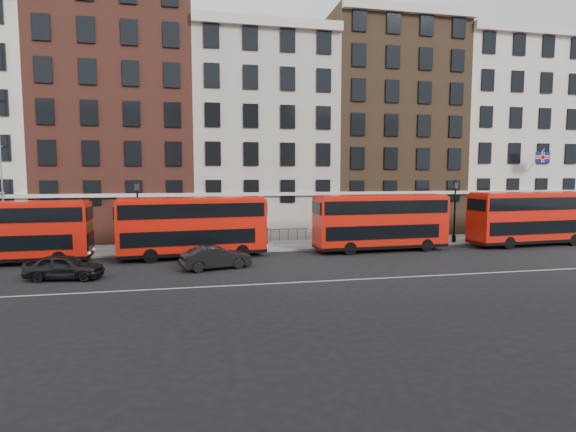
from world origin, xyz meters
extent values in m
plane|color=black|center=(0.00, 0.00, 0.00)|extent=(120.00, 120.00, 0.00)
cube|color=gray|center=(0.00, 10.50, 0.07)|extent=(80.00, 5.00, 0.15)
cube|color=gray|center=(0.00, 8.00, 0.08)|extent=(80.00, 0.30, 0.16)
cube|color=white|center=(0.00, -2.00, 0.01)|extent=(70.00, 0.12, 0.01)
cube|color=brown|center=(-12.80, 18.00, 11.00)|extent=(12.80, 10.00, 22.00)
cube|color=#A5A092|center=(0.00, 18.00, 9.50)|extent=(12.80, 10.00, 19.00)
cube|color=beige|center=(0.00, 12.75, 18.60)|extent=(12.80, 0.50, 0.80)
cube|color=brown|center=(12.80, 18.00, 10.50)|extent=(12.80, 10.00, 21.00)
cube|color=beige|center=(12.80, 12.75, 20.60)|extent=(12.80, 0.50, 0.80)
cube|color=beige|center=(25.60, 18.00, 10.00)|extent=(12.80, 10.00, 20.00)
cube|color=beige|center=(25.60, 12.75, 19.60)|extent=(12.80, 0.50, 0.80)
cube|color=red|center=(-18.26, 6.59, 2.17)|extent=(9.86, 2.62, 3.69)
cube|color=black|center=(-18.26, 6.59, 0.44)|extent=(9.87, 2.66, 0.22)
cube|color=black|center=(-18.54, 6.58, 1.54)|extent=(8.75, 2.66, 0.98)
cube|color=black|center=(-18.26, 6.59, 3.31)|extent=(9.49, 2.68, 0.93)
cube|color=red|center=(-18.26, 6.59, 4.06)|extent=(9.58, 2.42, 0.17)
cube|color=black|center=(-13.33, 6.73, 1.45)|extent=(0.13, 2.05, 1.21)
cube|color=black|center=(-13.33, 6.73, 2.45)|extent=(0.13, 1.77, 0.39)
cylinder|color=black|center=(-15.06, 5.64, 0.47)|extent=(0.94, 0.29, 0.93)
cylinder|color=black|center=(-15.12, 7.73, 0.47)|extent=(0.94, 0.29, 0.93)
cube|color=red|center=(-6.53, 6.59, 2.25)|extent=(10.33, 3.35, 3.82)
cube|color=black|center=(-6.53, 6.59, 0.45)|extent=(10.33, 3.39, 0.23)
cube|color=black|center=(-6.82, 6.56, 1.59)|extent=(9.18, 3.32, 1.01)
cube|color=black|center=(-6.53, 6.59, 3.43)|extent=(9.95, 3.39, 0.97)
cube|color=red|center=(-6.53, 6.59, 4.20)|extent=(10.02, 3.13, 0.17)
cube|color=black|center=(-1.44, 7.06, 1.50)|extent=(0.28, 2.12, 1.26)
cube|color=black|center=(-1.44, 7.06, 2.53)|extent=(0.25, 1.84, 0.41)
cylinder|color=black|center=(-3.16, 5.82, 0.48)|extent=(0.99, 0.36, 0.97)
cylinder|color=black|center=(-3.36, 7.97, 0.48)|extent=(0.99, 0.36, 0.97)
cylinder|color=black|center=(-9.32, 5.24, 0.48)|extent=(0.99, 0.36, 0.97)
cylinder|color=black|center=(-9.52, 7.40, 0.48)|extent=(0.99, 0.36, 0.97)
cube|color=red|center=(7.59, 6.59, 2.27)|extent=(10.35, 2.82, 3.86)
cube|color=black|center=(7.59, 6.59, 0.46)|extent=(10.35, 2.86, 0.23)
cube|color=black|center=(7.29, 6.58, 1.61)|extent=(9.18, 2.86, 1.03)
cube|color=black|center=(7.59, 6.59, 3.47)|extent=(9.96, 2.88, 0.98)
cube|color=red|center=(7.59, 6.59, 4.25)|extent=(10.05, 2.61, 0.18)
cube|color=black|center=(12.76, 6.78, 1.52)|extent=(0.16, 2.15, 1.27)
cube|color=black|center=(12.76, 6.78, 2.56)|extent=(0.15, 1.86, 0.41)
cylinder|color=black|center=(10.95, 5.62, 0.49)|extent=(0.99, 0.31, 0.98)
cylinder|color=black|center=(10.87, 7.80, 0.49)|extent=(0.99, 0.31, 0.98)
cylinder|color=black|center=(4.69, 5.39, 0.49)|extent=(0.99, 0.31, 0.98)
cylinder|color=black|center=(4.61, 7.57, 0.49)|extent=(0.99, 0.31, 0.98)
cube|color=red|center=(20.78, 6.59, 2.33)|extent=(10.66, 3.19, 3.96)
cube|color=black|center=(20.78, 6.59, 0.47)|extent=(10.66, 3.23, 0.24)
cube|color=black|center=(20.48, 6.57, 1.65)|extent=(9.47, 3.19, 1.05)
cube|color=black|center=(20.78, 6.59, 3.56)|extent=(10.27, 3.25, 1.00)
cube|color=red|center=(20.78, 6.59, 4.36)|extent=(10.35, 2.97, 0.18)
cylinder|color=black|center=(24.25, 5.69, 0.50)|extent=(1.02, 0.35, 1.00)
cylinder|color=black|center=(24.11, 7.93, 0.50)|extent=(1.02, 0.35, 1.00)
cylinder|color=black|center=(17.86, 5.27, 0.50)|extent=(1.02, 0.35, 1.00)
cylinder|color=black|center=(17.71, 7.51, 0.50)|extent=(1.02, 0.35, 1.00)
imported|color=black|center=(-13.60, 1.38, 0.71)|extent=(4.38, 2.27, 1.42)
imported|color=black|center=(-5.13, 2.53, 0.72)|extent=(4.61, 2.64, 1.44)
cylinder|color=black|center=(-10.47, 8.78, 2.45)|extent=(0.14, 0.14, 4.60)
cylinder|color=black|center=(-10.47, 8.78, 0.45)|extent=(0.32, 0.32, 0.60)
cube|color=#262626|center=(-10.47, 8.78, 5.00)|extent=(0.32, 0.32, 0.55)
cone|color=black|center=(-10.47, 8.78, 5.35)|extent=(0.44, 0.44, 0.25)
cylinder|color=black|center=(15.18, 8.72, 2.45)|extent=(0.14, 0.14, 4.60)
cylinder|color=black|center=(15.18, 8.72, 0.45)|extent=(0.32, 0.32, 0.60)
cube|color=#262626|center=(15.18, 8.72, 5.00)|extent=(0.32, 0.32, 0.55)
cone|color=black|center=(15.18, 8.72, 5.35)|extent=(0.44, 0.44, 0.25)
cylinder|color=black|center=(23.27, 8.63, 1.45)|extent=(0.12, 0.12, 2.60)
cube|color=black|center=(23.27, 8.48, 3.05)|extent=(0.25, 0.30, 0.75)
sphere|color=red|center=(23.27, 8.31, 3.27)|extent=(0.14, 0.14, 0.14)
sphere|color=#0C9919|center=(23.27, 8.31, 2.83)|extent=(0.14, 0.14, 0.14)
camera|label=1|loc=(-6.31, -25.49, 5.88)|focal=28.00mm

